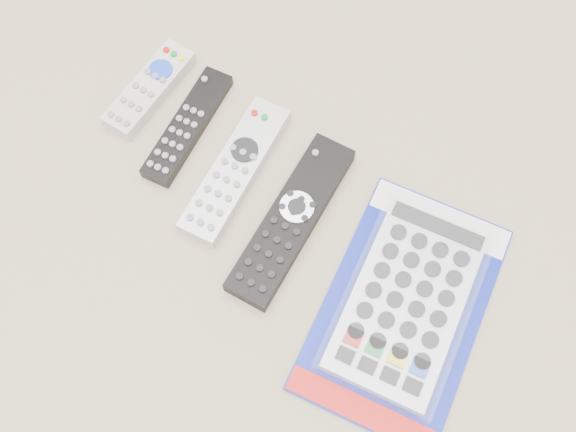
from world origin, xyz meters
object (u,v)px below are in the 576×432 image
Objects in this scene: remote_small_grey at (150,89)px; remote_slim_black at (187,126)px; jumbo_remote_packaged at (407,301)px; remote_silver_dvd at (235,170)px; remote_large_black at (291,220)px.

remote_slim_black is at bearing -14.46° from remote_small_grey.
remote_silver_dvd is at bearing 165.03° from jumbo_remote_packaged.
remote_slim_black is 0.85× the size of remote_silver_dvd.
jumbo_remote_packaged reaches higher than remote_small_grey.
remote_silver_dvd is at bearing 165.14° from remote_large_black.
remote_large_black is (0.19, -0.03, 0.00)m from remote_slim_black.
jumbo_remote_packaged reaches higher than remote_silver_dvd.
remote_silver_dvd is at bearing -13.73° from remote_small_grey.
remote_small_grey is 0.72× the size of remote_silver_dvd.
remote_small_grey is at bearing 164.00° from remote_large_black.
remote_slim_black is 0.57× the size of jumbo_remote_packaged.
remote_small_grey reaches higher than remote_slim_black.
jumbo_remote_packaged reaches higher than remote_slim_black.
jumbo_remote_packaged is at bearing -8.76° from remote_large_black.
remote_slim_black is at bearing 163.74° from jumbo_remote_packaged.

